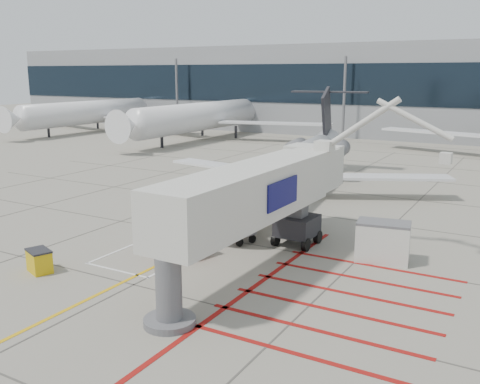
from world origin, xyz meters
The scene contains 11 objects.
ground_plane centered at (0.00, 0.00, 0.00)m, with size 260.00×260.00×0.00m, color gray.
regional_jet centered at (-0.65, 13.45, 4.07)m, with size 24.61×31.03×8.13m, color white, non-canonical shape.
jet_bridge centered at (4.04, -0.30, 3.57)m, with size 8.45×17.83×7.13m, color silver, non-canonical shape.
pushback_tug centered at (-0.62, 0.77, 0.80)m, with size 2.73×1.70×1.59m, color #A91C10, non-canonical shape.
spill_bin centered at (-5.15, -5.02, 0.58)m, with size 1.33×0.89×1.16m, color gold, non-canonical shape.
baggage_cart centered at (0.88, 4.08, 0.65)m, with size 2.07×1.30×1.30m, color #5D5C61, non-canonical shape.
ground_power_unit centered at (9.17, 4.99, 1.06)m, with size 2.68×1.56×2.12m, color silver, non-canonical shape.
cone_nose centered at (-4.66, 5.66, 0.28)m, with size 0.40×0.40×0.56m, color orange.
cone_side centered at (0.72, 6.46, 0.27)m, with size 0.39×0.39×0.54m, color orange.
bg_aircraft_a centered at (-50.12, 46.00, 5.70)m, with size 34.21×38.01×11.40m, color silver, non-canonical shape.
bg_aircraft_b centered at (-27.80, 46.00, 6.07)m, with size 36.39×40.44×12.13m, color silver, non-canonical shape.
Camera 1 is at (15.91, -21.82, 9.67)m, focal length 40.00 mm.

